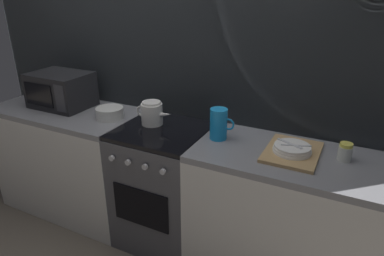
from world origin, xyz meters
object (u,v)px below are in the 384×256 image
object	(u,v)px
mixing_bowl	(110,113)
dish_pile	(292,150)
microwave	(61,90)
pitcher	(219,124)
stove_unit	(164,185)
kettle	(152,113)
spice_jar	(345,152)

from	to	relation	value
mixing_bowl	dish_pile	xyz separation A→B (m)	(1.32, 0.01, -0.02)
microwave	pitcher	world-z (taller)	microwave
mixing_bowl	pitcher	xyz separation A→B (m)	(0.85, 0.02, 0.06)
stove_unit	microwave	distance (m)	1.13
kettle	dish_pile	bearing A→B (deg)	-1.65
dish_pile	spice_jar	size ratio (longest dim) A/B	3.81
kettle	mixing_bowl	size ratio (longest dim) A/B	1.42
stove_unit	spice_jar	bearing A→B (deg)	3.73
microwave	pitcher	bearing A→B (deg)	-0.84
stove_unit	spice_jar	distance (m)	1.25
dish_pile	spice_jar	xyz separation A→B (m)	(0.28, 0.06, 0.03)
stove_unit	pitcher	distance (m)	0.68
microwave	kettle	bearing A→B (deg)	-0.16
mixing_bowl	dish_pile	distance (m)	1.32
pitcher	dish_pile	xyz separation A→B (m)	(0.47, -0.01, -0.08)
kettle	mixing_bowl	bearing A→B (deg)	-173.41
stove_unit	microwave	xyz separation A→B (m)	(-0.96, 0.05, 0.59)
stove_unit	spice_jar	world-z (taller)	spice_jar
mixing_bowl	spice_jar	bearing A→B (deg)	2.43
microwave	kettle	distance (m)	0.86
kettle	pitcher	world-z (taller)	pitcher
mixing_bowl	kettle	bearing A→B (deg)	6.59
mixing_bowl	spice_jar	xyz separation A→B (m)	(1.60, 0.07, 0.01)
spice_jar	mixing_bowl	bearing A→B (deg)	-177.57
spice_jar	kettle	bearing A→B (deg)	-178.72
kettle	dish_pile	distance (m)	0.98
stove_unit	mixing_bowl	distance (m)	0.67
stove_unit	dish_pile	bearing A→B (deg)	1.22
stove_unit	pitcher	xyz separation A→B (m)	(0.40, 0.03, 0.55)
stove_unit	spice_jar	xyz separation A→B (m)	(1.15, 0.07, 0.50)
spice_jar	pitcher	bearing A→B (deg)	-176.49
dish_pile	pitcher	bearing A→B (deg)	178.71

